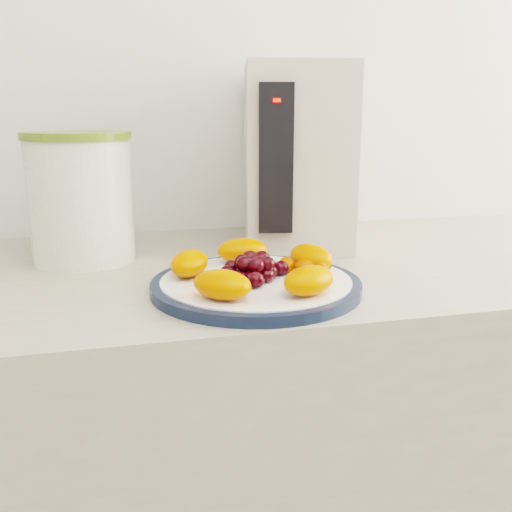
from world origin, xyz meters
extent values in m
cube|color=silver|center=(0.00, 1.51, 1.30)|extent=(3.50, 0.02, 2.60)
cube|color=#A7A08C|center=(0.00, 1.20, 0.45)|extent=(3.50, 0.60, 0.90)
cylinder|color=#101D34|center=(-0.03, 1.05, 0.91)|extent=(0.29, 0.29, 0.01)
cylinder|color=white|center=(-0.03, 1.05, 0.91)|extent=(0.26, 0.26, 0.02)
cylinder|color=#466716|center=(-0.27, 1.29, 1.00)|extent=(0.18, 0.18, 0.20)
cylinder|color=#547024|center=(-0.27, 1.29, 1.10)|extent=(0.19, 0.19, 0.01)
cube|color=beige|center=(0.12, 1.34, 1.06)|extent=(0.23, 0.29, 0.32)
cube|color=black|center=(0.04, 1.22, 1.07)|extent=(0.06, 0.03, 0.24)
cube|color=#FF0C05|center=(0.04, 1.21, 1.16)|extent=(0.01, 0.01, 0.01)
ellipsoid|color=#E95100|center=(0.06, 1.08, 0.94)|extent=(0.07, 0.09, 0.04)
ellipsoid|color=#E95100|center=(-0.03, 1.15, 0.94)|extent=(0.08, 0.05, 0.04)
ellipsoid|color=#E95100|center=(-0.12, 1.09, 0.94)|extent=(0.08, 0.09, 0.04)
ellipsoid|color=#E95100|center=(-0.09, 0.98, 0.94)|extent=(0.09, 0.09, 0.04)
ellipsoid|color=#E95100|center=(0.02, 0.97, 0.94)|extent=(0.09, 0.08, 0.04)
ellipsoid|color=black|center=(-0.03, 1.05, 0.93)|extent=(0.02, 0.02, 0.02)
ellipsoid|color=black|center=(-0.01, 1.05, 0.93)|extent=(0.02, 0.02, 0.02)
ellipsoid|color=black|center=(-0.02, 1.07, 0.93)|extent=(0.02, 0.02, 0.02)
ellipsoid|color=black|center=(-0.04, 1.07, 0.93)|extent=(0.02, 0.02, 0.02)
ellipsoid|color=black|center=(-0.05, 1.05, 0.93)|extent=(0.02, 0.02, 0.02)
ellipsoid|color=black|center=(-0.04, 1.03, 0.93)|extent=(0.02, 0.02, 0.02)
ellipsoid|color=black|center=(-0.02, 1.03, 0.93)|extent=(0.02, 0.02, 0.02)
ellipsoid|color=black|center=(0.01, 1.06, 0.93)|extent=(0.02, 0.02, 0.02)
ellipsoid|color=black|center=(0.00, 1.08, 0.93)|extent=(0.02, 0.02, 0.02)
ellipsoid|color=black|center=(-0.02, 1.09, 0.93)|extent=(0.02, 0.02, 0.02)
ellipsoid|color=black|center=(-0.04, 1.09, 0.93)|extent=(0.02, 0.02, 0.02)
ellipsoid|color=black|center=(-0.06, 1.08, 0.93)|extent=(0.02, 0.02, 0.02)
ellipsoid|color=black|center=(-0.07, 1.06, 0.93)|extent=(0.02, 0.02, 0.02)
ellipsoid|color=black|center=(-0.07, 1.04, 0.93)|extent=(0.02, 0.02, 0.02)
ellipsoid|color=black|center=(-0.06, 1.02, 0.93)|extent=(0.02, 0.02, 0.02)
ellipsoid|color=black|center=(-0.04, 1.01, 0.93)|extent=(0.02, 0.02, 0.02)
ellipsoid|color=black|center=(-0.03, 1.05, 0.94)|extent=(0.02, 0.02, 0.02)
ellipsoid|color=black|center=(-0.02, 1.07, 0.94)|extent=(0.02, 0.02, 0.02)
ellipsoid|color=black|center=(-0.04, 1.07, 0.94)|extent=(0.02, 0.02, 0.02)
ellipsoid|color=black|center=(-0.05, 1.06, 0.94)|extent=(0.02, 0.02, 0.02)
ellipsoid|color=black|center=(-0.05, 1.04, 0.94)|extent=(0.02, 0.02, 0.02)
ellipsoid|color=black|center=(-0.04, 1.03, 0.94)|extent=(0.02, 0.02, 0.02)
ellipsoid|color=black|center=(-0.02, 1.04, 0.94)|extent=(0.02, 0.02, 0.02)
ellipsoid|color=#BF3800|center=(0.04, 1.06, 0.93)|extent=(0.03, 0.03, 0.02)
ellipsoid|color=#BF3800|center=(0.07, 1.06, 0.93)|extent=(0.04, 0.03, 0.02)
ellipsoid|color=#BF3800|center=(0.05, 1.03, 0.93)|extent=(0.04, 0.04, 0.02)
ellipsoid|color=#BF3800|center=(0.02, 1.07, 0.93)|extent=(0.03, 0.04, 0.02)
camera|label=1|loc=(-0.21, 0.32, 1.14)|focal=40.00mm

